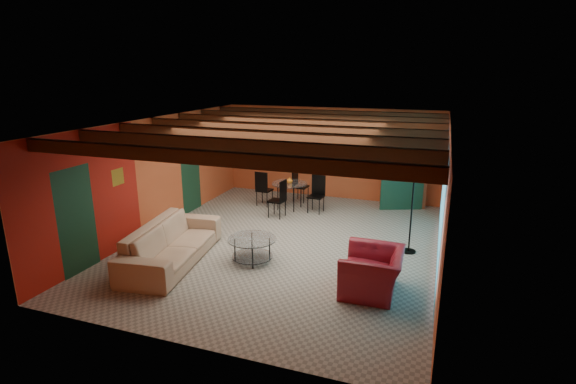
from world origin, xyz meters
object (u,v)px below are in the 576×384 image
at_px(armchair, 372,272).
at_px(floor_lamp, 412,210).
at_px(coffee_table, 252,250).
at_px(vase, 290,170).
at_px(potted_plant, 407,128).
at_px(dining_table, 290,191).
at_px(sofa, 172,243).
at_px(armoire, 404,172).

distance_m(armchair, floor_lamp, 2.13).
height_order(coffee_table, vase, vase).
xyz_separation_m(potted_plant, vase, (-2.96, -1.24, -1.13)).
bearing_deg(floor_lamp, potted_plant, 97.88).
bearing_deg(dining_table, vase, 0.00).
relative_size(potted_plant, vase, 2.49).
relative_size(sofa, potted_plant, 6.38).
bearing_deg(armoire, dining_table, -179.30).
height_order(floor_lamp, vase, floor_lamp).
distance_m(coffee_table, potted_plant, 5.76).
distance_m(armchair, armoire, 5.29).
xyz_separation_m(sofa, dining_table, (1.06, 4.11, 0.11)).
xyz_separation_m(sofa, coffee_table, (1.51, 0.56, -0.15)).
bearing_deg(sofa, potted_plant, -45.03).
height_order(armchair, dining_table, dining_table).
height_order(sofa, armchair, sofa).
bearing_deg(coffee_table, floor_lamp, 27.56).
xyz_separation_m(coffee_table, dining_table, (-0.45, 3.56, 0.26)).
bearing_deg(potted_plant, vase, -157.25).
distance_m(armchair, dining_table, 4.97).
xyz_separation_m(armchair, armoire, (0.02, 5.26, 0.63)).
bearing_deg(sofa, coffee_table, -77.92).
relative_size(armchair, floor_lamp, 0.62).
distance_m(floor_lamp, vase, 3.96).
bearing_deg(sofa, floor_lamp, -72.96).
bearing_deg(armchair, floor_lamp, 165.37).
bearing_deg(sofa, dining_table, -22.62).
height_order(armchair, vase, vase).
height_order(coffee_table, dining_table, dining_table).
bearing_deg(armoire, vase, -179.30).
bearing_deg(coffee_table, vase, 97.15).
bearing_deg(floor_lamp, armoire, 97.88).
bearing_deg(sofa, vase, -22.62).
relative_size(coffee_table, floor_lamp, 0.52).
bearing_deg(floor_lamp, sofa, -154.83).
bearing_deg(potted_plant, sofa, -126.91).
distance_m(armoire, potted_plant, 1.22).
relative_size(dining_table, vase, 11.27).
bearing_deg(vase, sofa, -104.50).
xyz_separation_m(armchair, potted_plant, (0.02, 5.26, 1.85)).
height_order(sofa, floor_lamp, floor_lamp).
distance_m(dining_table, potted_plant, 3.64).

